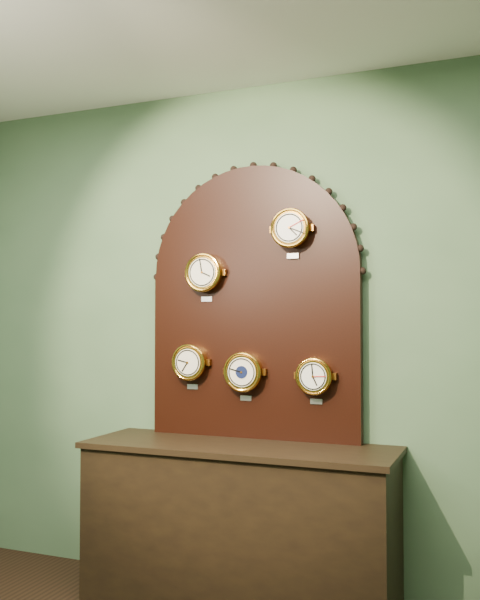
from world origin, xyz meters
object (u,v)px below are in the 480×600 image
at_px(arabic_clock, 291,229).
at_px(hygrometer, 190,362).
at_px(display_board, 253,293).
at_px(shop_counter, 239,528).
at_px(tide_clock, 315,376).
at_px(roman_clock, 204,273).
at_px(barometer, 244,372).

bearing_deg(arabic_clock, hygrometer, 179.98).
bearing_deg(display_board, shop_counter, -90.00).
bearing_deg(shop_counter, tide_clock, 22.88).
distance_m(display_board, roman_clock, 0.30).
height_order(shop_counter, display_board, display_board).
relative_size(display_board, tide_clock, 6.18).
bearing_deg(roman_clock, display_board, 13.90).
relative_size(shop_counter, roman_clock, 5.94).
distance_m(shop_counter, arabic_clock, 1.59).
distance_m(shop_counter, display_board, 1.25).
bearing_deg(barometer, display_board, 64.54).
xyz_separation_m(shop_counter, arabic_clock, (0.24, 0.15, 1.56)).
height_order(barometer, tide_clock, barometer).
xyz_separation_m(display_board, arabic_clock, (0.24, -0.07, 0.34)).
relative_size(barometer, tide_clock, 1.09).
xyz_separation_m(roman_clock, arabic_clock, (0.51, 0.00, 0.22)).
xyz_separation_m(display_board, hygrometer, (-0.36, -0.07, -0.39)).
relative_size(shop_counter, hygrometer, 6.24).
relative_size(shop_counter, display_board, 1.05).
relative_size(arabic_clock, tide_clock, 1.07).
bearing_deg(arabic_clock, tide_clock, 0.21).
bearing_deg(shop_counter, hygrometer, 156.58).
bearing_deg(display_board, roman_clock, -166.10).
height_order(shop_counter, roman_clock, roman_clock).
distance_m(hygrometer, tide_clock, 0.72).
height_order(shop_counter, hygrometer, hygrometer).
distance_m(hygrometer, barometer, 0.33).
xyz_separation_m(shop_counter, barometer, (-0.03, 0.15, 0.79)).
bearing_deg(barometer, shop_counter, -78.34).
xyz_separation_m(display_board, barometer, (-0.03, -0.07, -0.43)).
relative_size(hygrometer, barometer, 0.95).
relative_size(roman_clock, barometer, 1.00).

